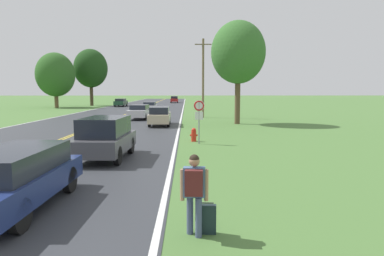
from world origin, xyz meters
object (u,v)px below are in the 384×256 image
(hitchhiker_person, at_px, (194,187))
(car_white_hatchback_receding, at_px, (150,106))
(tree_left_verge, at_px, (91,68))
(tree_mid_treeline, at_px, (55,75))
(car_dark_grey_suv_approaching, at_px, (105,137))
(car_silver_sedan_mid_far, at_px, (139,112))
(tree_behind_sign, at_px, (238,53))
(traffic_sign, at_px, (199,111))
(fire_hydrant, at_px, (194,135))
(suitcase, at_px, (207,219))
(car_champagne_suv_mid_near, at_px, (160,115))
(car_red_suv_horizon, at_px, (174,99))
(car_dark_green_sedan_distant, at_px, (121,102))
(car_dark_blue_suv_nearest, at_px, (16,177))

(hitchhiker_person, xyz_separation_m, car_white_hatchback_receding, (-5.27, 40.82, -0.30))
(tree_left_verge, bearing_deg, tree_mid_treeline, -120.30)
(car_dark_grey_suv_approaching, distance_m, car_silver_sedan_mid_far, 20.62)
(hitchhiker_person, bearing_deg, tree_behind_sign, -6.65)
(traffic_sign, height_order, car_white_hatchback_receding, traffic_sign)
(fire_hydrant, height_order, traffic_sign, traffic_sign)
(suitcase, height_order, car_white_hatchback_receding, car_white_hatchback_receding)
(fire_hydrant, bearing_deg, tree_left_verge, 111.82)
(hitchhiker_person, bearing_deg, car_champagne_suv_mid_near, 10.05)
(fire_hydrant, distance_m, car_red_suv_horizon, 63.16)
(hitchhiker_person, distance_m, tree_behind_sign, 24.36)
(car_dark_green_sedan_distant, bearing_deg, car_white_hatchback_receding, -155.65)
(car_silver_sedan_mid_far, xyz_separation_m, car_dark_green_sedan_distant, (-7.33, 28.32, -0.01))
(tree_mid_treeline, relative_size, car_dark_blue_suv_nearest, 2.03)
(traffic_sign, height_order, tree_mid_treeline, tree_mid_treeline)
(traffic_sign, bearing_deg, hitchhiker_person, -92.49)
(suitcase, distance_m, tree_behind_sign, 24.36)
(car_dark_green_sedan_distant, bearing_deg, car_red_suv_horizon, -25.12)
(fire_hydrant, height_order, car_silver_sedan_mid_far, car_silver_sedan_mid_far)
(fire_hydrant, xyz_separation_m, tree_mid_treeline, (-22.99, 40.05, 5.23))
(traffic_sign, height_order, car_dark_grey_suv_approaching, traffic_sign)
(traffic_sign, distance_m, tree_behind_sign, 12.78)
(car_white_hatchback_receding, relative_size, car_dark_green_sedan_distant, 0.71)
(car_dark_grey_suv_approaching, relative_size, car_silver_sedan_mid_far, 0.88)
(fire_hydrant, bearing_deg, car_white_hatchback_receding, 101.23)
(fire_hydrant, xyz_separation_m, car_dark_grey_suv_approaching, (-3.91, -5.00, 0.56))
(suitcase, bearing_deg, car_champagne_suv_mid_near, 10.79)
(traffic_sign, xyz_separation_m, tree_left_verge, (-19.14, 48.07, 5.33))
(car_white_hatchback_receding, height_order, car_red_suv_horizon, car_red_suv_horizon)
(tree_left_verge, height_order, car_white_hatchback_receding, tree_left_verge)
(car_champagne_suv_mid_near, xyz_separation_m, car_white_hatchback_receding, (-2.84, 18.60, -0.12))
(car_dark_blue_suv_nearest, xyz_separation_m, car_white_hatchback_receding, (-0.90, 39.16, -0.10))
(car_dark_blue_suv_nearest, distance_m, car_white_hatchback_receding, 39.17)
(tree_left_verge, distance_m, car_silver_sedan_mid_far, 34.93)
(hitchhiker_person, distance_m, traffic_sign, 12.06)
(traffic_sign, distance_m, car_dark_grey_suv_approaching, 5.89)
(tree_mid_treeline, distance_m, car_dark_green_sedan_distant, 12.09)
(car_dark_blue_suv_nearest, xyz_separation_m, car_champagne_suv_mid_near, (1.94, 20.56, 0.02))
(car_dark_blue_suv_nearest, bearing_deg, tree_behind_sign, 159.40)
(fire_hydrant, bearing_deg, tree_behind_sign, 68.75)
(car_silver_sedan_mid_far, bearing_deg, fire_hydrant, 21.13)
(hitchhiker_person, relative_size, car_white_hatchback_receding, 0.48)
(suitcase, distance_m, car_dark_blue_suv_nearest, 4.92)
(car_dark_grey_suv_approaching, bearing_deg, traffic_sign, 136.54)
(suitcase, bearing_deg, tree_mid_treeline, 27.30)
(fire_hydrant, xyz_separation_m, car_champagne_suv_mid_near, (-2.69, 9.24, 0.45))
(tree_left_verge, relative_size, car_champagne_suv_mid_near, 2.29)
(suitcase, relative_size, car_dark_blue_suv_nearest, 0.14)
(fire_hydrant, bearing_deg, hitchhiker_person, -91.12)
(car_dark_grey_suv_approaching, bearing_deg, car_dark_blue_suv_nearest, -4.01)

